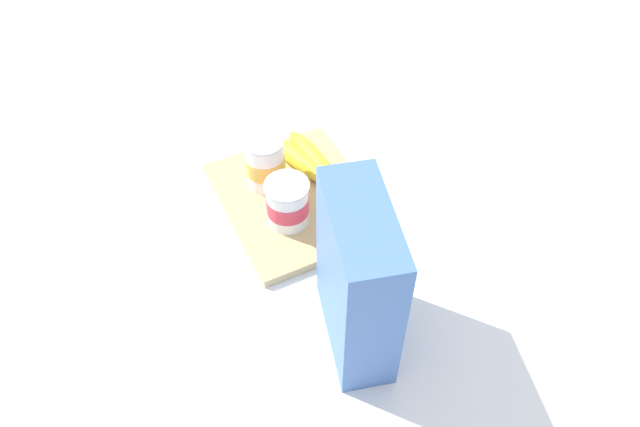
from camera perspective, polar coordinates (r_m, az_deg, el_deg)
The scene contains 6 objects.
ground_plane at distance 1.08m, azimuth -2.19°, elevation 1.02°, with size 2.40×2.40×0.00m, color white.
cutting_board at distance 1.07m, azimuth -2.21°, elevation 1.32°, with size 0.29×0.24×0.02m, color tan.
cereal_box at distance 0.82m, azimuth 3.48°, elevation -6.11°, with size 0.18×0.08×0.26m, color #4770B7.
yogurt_cup_front at distance 1.00m, azimuth -2.97°, elevation 0.96°, with size 0.07×0.07×0.08m.
yogurt_cup_back at distance 1.06m, azimuth -5.01°, elevation 4.65°, with size 0.07×0.07×0.10m.
banana_bunch at distance 1.10m, azimuth -1.09°, elevation 4.88°, with size 0.17×0.09×0.04m.
Camera 1 is at (-0.68, 0.28, 0.79)m, focal length 35.07 mm.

